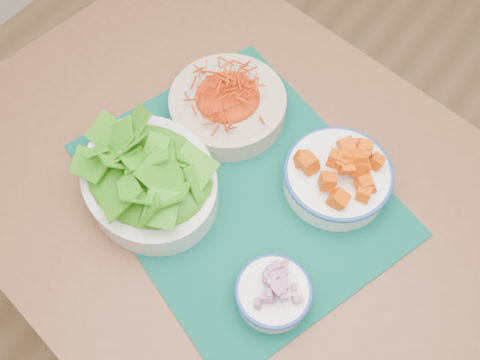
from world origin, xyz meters
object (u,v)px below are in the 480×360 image
at_px(table, 260,226).
at_px(onion_bowl, 273,292).
at_px(placemat, 240,188).
at_px(squash_bowl, 339,172).
at_px(lettuce_bowl, 148,176).
at_px(carrot_bowl, 228,102).

xyz_separation_m(table, onion_bowl, (0.12, -0.13, 0.13)).
distance_m(placemat, onion_bowl, 0.22).
xyz_separation_m(squash_bowl, onion_bowl, (0.03, -0.25, -0.01)).
bearing_deg(lettuce_bowl, carrot_bowl, 107.55).
bearing_deg(lettuce_bowl, placemat, 57.76).
relative_size(carrot_bowl, squash_bowl, 1.24).
bearing_deg(squash_bowl, carrot_bowl, 178.69).
relative_size(squash_bowl, onion_bowl, 1.59).
xyz_separation_m(carrot_bowl, onion_bowl, (0.29, -0.25, -0.01)).
height_order(lettuce_bowl, onion_bowl, lettuce_bowl).
distance_m(carrot_bowl, squash_bowl, 0.26).
xyz_separation_m(placemat, carrot_bowl, (-0.12, 0.12, 0.04)).
bearing_deg(placemat, squash_bowl, 57.06).
bearing_deg(lettuce_bowl, table, 47.92).
relative_size(table, placemat, 2.48).
xyz_separation_m(squash_bowl, lettuce_bowl, (-0.26, -0.22, 0.01)).
relative_size(table, carrot_bowl, 4.61).
relative_size(table, lettuce_bowl, 4.11).
height_order(placemat, squash_bowl, squash_bowl).
bearing_deg(carrot_bowl, squash_bowl, -1.31).
bearing_deg(lettuce_bowl, squash_bowl, 57.99).
distance_m(table, carrot_bowl, 0.25).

